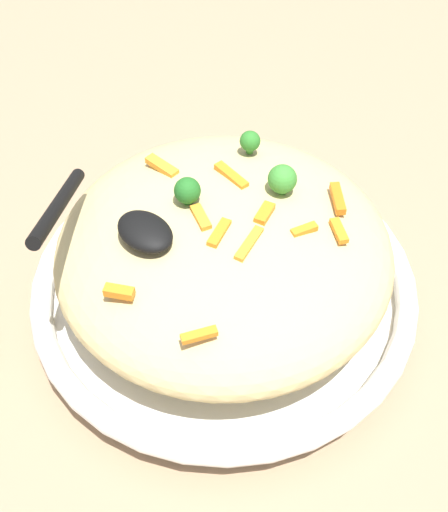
# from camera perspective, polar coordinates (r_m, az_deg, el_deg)

# --- Properties ---
(ground_plane) EXTENTS (2.40, 2.40, 0.00)m
(ground_plane) POSITION_cam_1_polar(r_m,az_deg,el_deg) (0.71, 0.00, -4.15)
(ground_plane) COLOR #9E7F60
(serving_bowl) EXTENTS (0.38, 0.38, 0.05)m
(serving_bowl) POSITION_cam_1_polar(r_m,az_deg,el_deg) (0.69, 0.00, -2.86)
(serving_bowl) COLOR white
(serving_bowl) RESTS_ON ground_plane
(pasta_mound) EXTENTS (0.32, 0.32, 0.09)m
(pasta_mound) POSITION_cam_1_polar(r_m,az_deg,el_deg) (0.65, 0.00, 0.45)
(pasta_mound) COLOR #D1BA7A
(pasta_mound) RESTS_ON serving_bowl
(carrot_piece_0) EXTENTS (0.02, 0.03, 0.01)m
(carrot_piece_0) POSITION_cam_1_polar(r_m,az_deg,el_deg) (0.61, 6.64, 2.16)
(carrot_piece_0) COLOR orange
(carrot_piece_0) RESTS_ON pasta_mound
(carrot_piece_1) EXTENTS (0.03, 0.02, 0.01)m
(carrot_piece_1) POSITION_cam_1_polar(r_m,az_deg,el_deg) (0.62, 9.47, 2.08)
(carrot_piece_1) COLOR orange
(carrot_piece_1) RESTS_ON pasta_mound
(carrot_piece_2) EXTENTS (0.04, 0.01, 0.01)m
(carrot_piece_2) POSITION_cam_1_polar(r_m,az_deg,el_deg) (0.65, 0.61, 6.66)
(carrot_piece_2) COLOR orange
(carrot_piece_2) RESTS_ON pasta_mound
(carrot_piece_3) EXTENTS (0.03, 0.03, 0.01)m
(carrot_piece_3) POSITION_cam_1_polar(r_m,az_deg,el_deg) (0.64, 9.37, 4.71)
(carrot_piece_3) COLOR orange
(carrot_piece_3) RESTS_ON pasta_mound
(carrot_piece_4) EXTENTS (0.04, 0.01, 0.01)m
(carrot_piece_4) POSITION_cam_1_polar(r_m,az_deg,el_deg) (0.67, -5.15, 7.39)
(carrot_piece_4) COLOR orange
(carrot_piece_4) RESTS_ON pasta_mound
(carrot_piece_5) EXTENTS (0.02, 0.03, 0.01)m
(carrot_piece_5) POSITION_cam_1_polar(r_m,az_deg,el_deg) (0.61, 3.37, 3.55)
(carrot_piece_5) COLOR orange
(carrot_piece_5) RESTS_ON pasta_mound
(carrot_piece_6) EXTENTS (0.02, 0.03, 0.01)m
(carrot_piece_6) POSITION_cam_1_polar(r_m,az_deg,el_deg) (0.60, -0.40, 1.91)
(carrot_piece_6) COLOR orange
(carrot_piece_6) RESTS_ON pasta_mound
(carrot_piece_7) EXTENTS (0.02, 0.04, 0.01)m
(carrot_piece_7) POSITION_cam_1_polar(r_m,az_deg,el_deg) (0.59, 2.08, 1.01)
(carrot_piece_7) COLOR orange
(carrot_piece_7) RESTS_ON pasta_mound
(carrot_piece_8) EXTENTS (0.02, 0.03, 0.01)m
(carrot_piece_8) POSITION_cam_1_polar(r_m,az_deg,el_deg) (0.54, -2.07, -6.53)
(carrot_piece_8) COLOR orange
(carrot_piece_8) RESTS_ON pasta_mound
(carrot_piece_9) EXTENTS (0.03, 0.02, 0.01)m
(carrot_piece_9) POSITION_cam_1_polar(r_m,az_deg,el_deg) (0.61, -1.92, 3.18)
(carrot_piece_9) COLOR orange
(carrot_piece_9) RESTS_ON pasta_mound
(carrot_piece_10) EXTENTS (0.03, 0.02, 0.01)m
(carrot_piece_10) POSITION_cam_1_polar(r_m,az_deg,el_deg) (0.57, -8.65, -2.93)
(carrot_piece_10) COLOR orange
(carrot_piece_10) RESTS_ON pasta_mound
(broccoli_floret_0) EXTENTS (0.02, 0.02, 0.03)m
(broccoli_floret_0) POSITION_cam_1_polar(r_m,az_deg,el_deg) (0.62, -3.04, 5.38)
(broccoli_floret_0) COLOR #205B1C
(broccoli_floret_0) RESTS_ON pasta_mound
(broccoli_floret_1) EXTENTS (0.02, 0.02, 0.02)m
(broccoli_floret_1) POSITION_cam_1_polar(r_m,az_deg,el_deg) (0.68, 2.16, 9.44)
(broccoli_floret_1) COLOR #296820
(broccoli_floret_1) RESTS_ON pasta_mound
(broccoli_floret_2) EXTENTS (0.03, 0.03, 0.03)m
(broccoli_floret_2) POSITION_cam_1_polar(r_m,az_deg,el_deg) (0.63, 4.84, 6.32)
(broccoli_floret_2) COLOR #377928
(broccoli_floret_2) RESTS_ON pasta_mound
(serving_spoon) EXTENTS (0.13, 0.12, 0.07)m
(serving_spoon) POSITION_cam_1_polar(r_m,az_deg,el_deg) (0.59, -8.96, 2.75)
(serving_spoon) COLOR black
(serving_spoon) RESTS_ON pasta_mound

